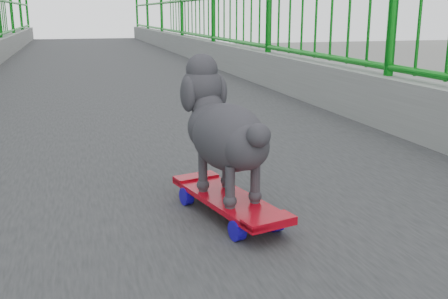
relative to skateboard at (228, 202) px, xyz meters
name	(u,v)px	position (x,y,z in m)	size (l,w,h in m)	color
railing	(153,101)	(-0.07, 1.15, 0.16)	(3.00, 24.00, 1.42)	gray
skateboard	(228,202)	(0.00, 0.00, 0.00)	(0.28, 0.56, 0.07)	red
poodle	(224,129)	(-0.01, 0.03, 0.24)	(0.28, 0.49, 0.41)	#2C292E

